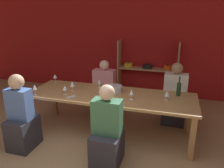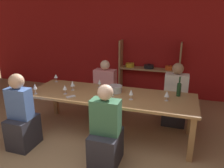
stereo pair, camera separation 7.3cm
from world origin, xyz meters
TOP-DOWN VIEW (x-y plane):
  - wall_back_red at (0.00, 3.83)m, footprint 8.80×0.06m
  - shelf_unit at (0.40, 3.63)m, footprint 1.47×0.30m
  - dining_table at (0.09, 1.63)m, footprint 2.80×0.94m
  - mixing_bowl at (0.14, 1.75)m, footprint 0.25×0.25m
  - wine_bottle_green at (1.18, 1.90)m, footprint 0.07×0.07m
  - wine_glass_empty_a at (1.01, 1.63)m, footprint 0.08×0.08m
  - wine_glass_empty_b at (-0.21, 1.92)m, footprint 0.07×0.07m
  - wine_glass_red_a at (-0.60, 1.62)m, footprint 0.08×0.08m
  - wine_glass_empty_c at (-1.16, 1.98)m, footprint 0.08×0.08m
  - wine_glass_empty_d at (-0.64, 1.41)m, footprint 0.07×0.07m
  - wine_glass_white_a at (-1.11, 1.26)m, footprint 0.06×0.06m
  - wine_glass_red_b at (0.47, 1.51)m, footprint 0.07×0.07m
  - wine_glass_empty_e at (0.14, 1.57)m, footprint 0.07×0.07m
  - cell_phone at (-0.48, 1.32)m, footprint 0.15×0.16m
  - person_near_a at (0.29, 0.83)m, footprint 0.39×0.48m
  - person_far_a at (1.13, 2.40)m, footprint 0.42×0.53m
  - person_near_b at (-1.08, 0.83)m, footprint 0.36×0.45m
  - person_far_b at (-0.30, 2.47)m, footprint 0.44×0.55m

SIDE VIEW (x-z plane):
  - person_far_b at x=-0.30m, z-range -0.16..0.96m
  - person_far_a at x=1.13m, z-range -0.16..1.01m
  - person_near_a at x=0.29m, z-range -0.15..1.00m
  - person_near_b at x=-1.08m, z-range -0.14..1.04m
  - shelf_unit at x=0.40m, z-range -0.17..1.23m
  - dining_table at x=0.09m, z-range 0.29..1.01m
  - cell_phone at x=-0.48m, z-range 0.72..0.73m
  - mixing_bowl at x=0.14m, z-range 0.73..0.84m
  - wine_glass_empty_e at x=0.14m, z-range 0.75..0.89m
  - wine_glass_empty_b at x=-0.21m, z-range 0.75..0.90m
  - wine_glass_empty_a at x=1.01m, z-range 0.75..0.91m
  - wine_glass_empty_d at x=-0.64m, z-range 0.76..0.91m
  - wine_glass_empty_c at x=-1.16m, z-range 0.76..0.91m
  - wine_glass_red_b at x=0.47m, z-range 0.76..0.92m
  - wine_glass_red_a at x=-0.60m, z-range 0.76..0.92m
  - wine_glass_white_a at x=-1.11m, z-range 0.76..0.94m
  - wine_bottle_green at x=1.18m, z-range 0.69..1.01m
  - wall_back_red at x=0.00m, z-range 0.00..2.70m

